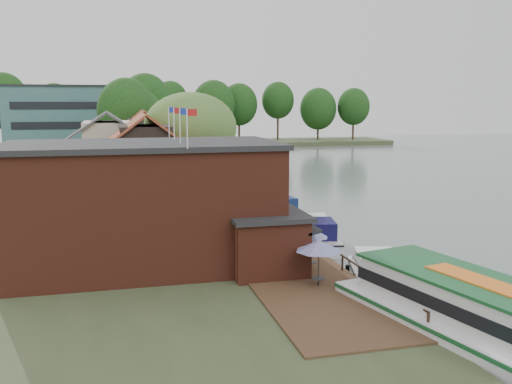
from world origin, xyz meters
TOP-DOWN VIEW (x-y plane):
  - ground at (0.00, 0.00)m, footprint 260.00×260.00m
  - land_bank at (-30.00, 35.00)m, footprint 50.00×140.00m
  - quay_deck at (-8.00, 10.00)m, footprint 6.00×50.00m
  - quay_rail at (-5.30, 10.50)m, footprint 0.20×49.00m
  - pub at (-14.00, -1.00)m, footprint 20.00×11.00m
  - hotel_block at (-22.00, 70.00)m, footprint 25.40×12.40m
  - cottage_a at (-15.00, 14.00)m, footprint 8.60×7.60m
  - cottage_b at (-18.00, 24.00)m, footprint 9.60×8.60m
  - cottage_c at (-14.00, 33.00)m, footprint 7.60×7.60m
  - willow at (-10.50, 19.00)m, footprint 8.60×8.60m
  - umbrella_0 at (-7.54, -7.13)m, footprint 2.44×2.44m
  - umbrella_1 at (-6.90, -4.20)m, footprint 1.94×1.94m
  - umbrella_2 at (-8.07, -0.69)m, footprint 2.28×2.28m
  - umbrella_3 at (-6.93, 2.32)m, footprint 2.25×2.25m
  - umbrella_4 at (-7.26, 4.15)m, footprint 2.28×2.28m
  - umbrella_5 at (-6.73, 8.67)m, footprint 2.44×2.44m
  - cruiser_0 at (-3.60, -6.35)m, footprint 5.74×10.07m
  - cruiser_1 at (-3.20, 4.94)m, footprint 4.77×9.63m
  - cruiser_2 at (-3.79, 14.90)m, footprint 4.53×9.88m
  - cruiser_3 at (-2.08, 25.77)m, footprint 4.95×10.44m
  - cruiser_4 at (-3.92, 36.00)m, footprint 5.40×10.83m
  - tour_boat at (-3.24, -15.14)m, footprint 7.75×16.17m
  - swan at (-1.12, -10.95)m, footprint 0.44×0.44m
  - bank_tree_0 at (-15.62, 40.41)m, footprint 7.30×7.30m
  - bank_tree_1 at (-13.95, 50.92)m, footprint 8.50×8.50m
  - bank_tree_2 at (-12.22, 57.52)m, footprint 8.11×8.11m
  - bank_tree_3 at (-16.88, 76.86)m, footprint 6.22×6.22m
  - bank_tree_4 at (-16.87, 87.47)m, footprint 6.33×6.33m
  - bank_tree_5 at (-14.00, 94.68)m, footprint 7.10×7.10m

SIDE VIEW (x-z plane):
  - ground at x=0.00m, z-range 0.00..0.00m
  - swan at x=-1.12m, z-range 0.00..0.44m
  - land_bank at x=-30.00m, z-range 0.00..1.00m
  - quay_deck at x=-8.00m, z-range 1.00..1.10m
  - cruiser_1 at x=-3.20m, z-range 0.00..2.21m
  - cruiser_2 at x=-3.79m, z-range 0.00..2.29m
  - cruiser_0 at x=-3.60m, z-range 0.00..2.31m
  - cruiser_3 at x=-2.08m, z-range 0.00..2.43m
  - cruiser_4 at x=-3.92m, z-range 0.00..2.53m
  - quay_rail at x=-5.30m, z-range 1.00..2.00m
  - tour_boat at x=-3.24m, z-range 0.00..3.41m
  - umbrella_0 at x=-7.54m, z-range 1.10..3.48m
  - umbrella_1 at x=-6.90m, z-range 1.10..3.48m
  - umbrella_2 at x=-8.07m, z-range 1.10..3.48m
  - umbrella_3 at x=-6.93m, z-range 1.10..3.48m
  - umbrella_4 at x=-7.26m, z-range 1.10..3.48m
  - umbrella_5 at x=-6.73m, z-range 1.10..3.48m
  - pub at x=-14.00m, z-range 1.00..8.30m
  - cottage_a at x=-15.00m, z-range 1.00..9.50m
  - cottage_b at x=-18.00m, z-range 1.00..9.50m
  - cottage_c at x=-14.00m, z-range 1.00..9.50m
  - willow at x=-10.50m, z-range 1.00..11.43m
  - bank_tree_3 at x=-16.88m, z-range 1.00..11.68m
  - bank_tree_5 at x=-14.00m, z-range 1.00..12.55m
  - bank_tree_1 at x=-13.95m, z-range 1.00..12.56m
  - bank_tree_4 at x=-16.87m, z-range 1.00..12.73m
  - hotel_block at x=-22.00m, z-range 1.00..13.30m
  - bank_tree_0 at x=-15.62m, z-range 1.00..13.52m
  - bank_tree_2 at x=-12.22m, z-range 1.00..14.93m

